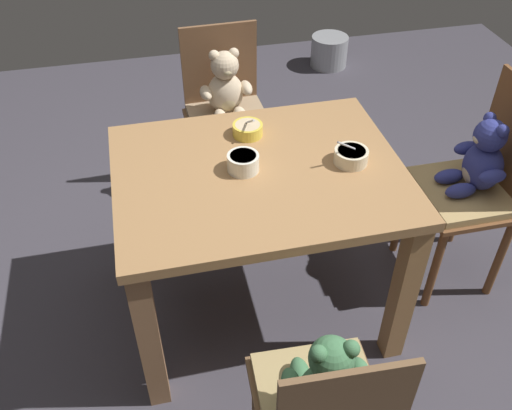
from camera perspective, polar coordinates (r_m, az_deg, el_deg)
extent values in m
cube|color=#413D47|center=(2.60, 0.25, -10.13)|extent=(5.20, 5.20, 0.04)
cube|color=#A27548|center=(2.08, 0.31, 3.12)|extent=(1.06, 0.83, 0.04)
cube|color=#966B46|center=(2.06, -10.72, -13.25)|extent=(0.08, 0.08, 0.71)
cube|color=#A17344|center=(2.23, 14.65, -8.61)|extent=(0.08, 0.08, 0.71)
cube|color=#A07249|center=(2.56, -12.04, -0.26)|extent=(0.08, 0.08, 0.71)
cube|color=#9E6D3F|center=(2.70, 8.43, 2.69)|extent=(0.08, 0.08, 0.71)
cube|color=brown|center=(2.86, -2.69, 7.97)|extent=(0.43, 0.42, 0.02)
cube|color=brown|center=(2.91, -3.70, 13.80)|extent=(0.38, 0.03, 0.44)
cylinder|color=brown|center=(2.83, -5.27, 1.60)|extent=(0.04, 0.04, 0.45)
cylinder|color=brown|center=(2.89, 1.63, 2.71)|extent=(0.04, 0.04, 0.45)
cylinder|color=brown|center=(3.11, -6.46, 5.56)|extent=(0.04, 0.04, 0.45)
cylinder|color=brown|center=(3.16, -0.12, 6.52)|extent=(0.04, 0.04, 0.45)
cube|color=tan|center=(2.84, -2.71, 8.46)|extent=(0.39, 0.39, 0.03)
ellipsoid|color=beige|center=(2.84, -3.11, 11.25)|extent=(0.18, 0.16, 0.20)
ellipsoid|color=beige|center=(2.81, -2.89, 10.60)|extent=(0.10, 0.06, 0.12)
sphere|color=beige|center=(2.76, -3.18, 13.92)|extent=(0.14, 0.14, 0.14)
ellipsoid|color=beige|center=(2.73, -2.96, 13.30)|extent=(0.06, 0.05, 0.04)
sphere|color=beige|center=(2.74, -4.26, 14.83)|extent=(0.05, 0.05, 0.05)
sphere|color=beige|center=(2.76, -2.27, 15.07)|extent=(0.05, 0.05, 0.05)
ellipsoid|color=beige|center=(2.80, -5.08, 11.21)|extent=(0.06, 0.12, 0.06)
ellipsoid|color=beige|center=(2.83, -1.01, 11.75)|extent=(0.06, 0.12, 0.06)
ellipsoid|color=beige|center=(2.78, -3.58, 8.80)|extent=(0.07, 0.14, 0.06)
ellipsoid|color=beige|center=(2.80, -1.60, 9.08)|extent=(0.07, 0.14, 0.06)
cube|color=brown|center=(1.79, 6.34, -19.03)|extent=(0.40, 0.38, 0.02)
cylinder|color=brown|center=(2.10, 9.15, -17.96)|extent=(0.04, 0.04, 0.45)
cylinder|color=brown|center=(2.04, 0.11, -19.51)|extent=(0.04, 0.04, 0.45)
cube|color=tan|center=(1.77, 6.41, -18.56)|extent=(0.36, 0.35, 0.03)
ellipsoid|color=#43784D|center=(1.63, 7.33, -18.30)|extent=(0.18, 0.16, 0.20)
ellipsoid|color=beige|center=(1.67, 6.83, -17.10)|extent=(0.10, 0.06, 0.12)
sphere|color=#43784D|center=(1.52, 7.70, -15.12)|extent=(0.12, 0.12, 0.12)
ellipsoid|color=beige|center=(1.55, 7.23, -14.06)|extent=(0.05, 0.05, 0.04)
sphere|color=#43784D|center=(1.49, 9.59, -14.12)|extent=(0.05, 0.05, 0.05)
sphere|color=#43784D|center=(1.47, 6.31, -14.71)|extent=(0.05, 0.05, 0.05)
ellipsoid|color=#43784D|center=(1.65, 10.61, -16.54)|extent=(0.06, 0.12, 0.06)
ellipsoid|color=#43784D|center=(1.61, 3.65, -17.81)|extent=(0.06, 0.12, 0.06)
ellipsoid|color=#43784D|center=(1.76, 7.74, -16.33)|extent=(0.07, 0.13, 0.06)
ellipsoid|color=#43784D|center=(1.74, 4.57, -16.89)|extent=(0.07, 0.13, 0.06)
cube|color=brown|center=(2.56, 19.90, 0.84)|extent=(0.37, 0.42, 0.02)
cylinder|color=brown|center=(2.75, 14.36, -1.04)|extent=(0.04, 0.04, 0.45)
cylinder|color=brown|center=(2.53, 17.58, -6.22)|extent=(0.04, 0.04, 0.45)
cylinder|color=brown|center=(2.89, 19.86, -0.11)|extent=(0.04, 0.04, 0.45)
cylinder|color=brown|center=(2.68, 23.37, -4.93)|extent=(0.04, 0.04, 0.45)
cube|color=tan|center=(2.54, 20.04, 1.33)|extent=(0.34, 0.38, 0.03)
ellipsoid|color=navy|center=(2.51, 21.91, 3.65)|extent=(0.15, 0.18, 0.21)
ellipsoid|color=beige|center=(2.49, 20.90, 3.34)|extent=(0.05, 0.10, 0.12)
sphere|color=navy|center=(2.42, 22.59, 6.51)|extent=(0.13, 0.13, 0.13)
ellipsoid|color=beige|center=(2.40, 21.61, 6.22)|extent=(0.05, 0.05, 0.04)
sphere|color=navy|center=(2.43, 22.55, 8.10)|extent=(0.05, 0.05, 0.05)
sphere|color=navy|center=(2.37, 23.65, 6.88)|extent=(0.05, 0.05, 0.05)
ellipsoid|color=navy|center=(2.55, 20.53, 5.41)|extent=(0.12, 0.06, 0.06)
ellipsoid|color=navy|center=(2.42, 22.77, 2.66)|extent=(0.12, 0.06, 0.06)
ellipsoid|color=navy|center=(2.53, 18.92, 2.75)|extent=(0.13, 0.06, 0.06)
ellipsoid|color=navy|center=(2.46, 19.96, 1.36)|extent=(0.13, 0.06, 0.06)
cylinder|color=yellow|center=(2.24, -0.85, 7.62)|extent=(0.12, 0.12, 0.05)
cylinder|color=yellow|center=(2.25, -0.84, 7.22)|extent=(0.07, 0.07, 0.01)
cylinder|color=beige|center=(2.23, -0.85, 8.07)|extent=(0.10, 0.10, 0.01)
cylinder|color=#BCBCC1|center=(2.19, -0.61, 8.42)|extent=(0.02, 0.08, 0.06)
ellipsoid|color=#BCBCC1|center=(2.24, -0.93, 8.10)|extent=(0.03, 0.03, 0.01)
cylinder|color=white|center=(2.05, -1.31, 4.31)|extent=(0.12, 0.12, 0.06)
cylinder|color=white|center=(2.06, -1.29, 3.69)|extent=(0.06, 0.06, 0.01)
cylinder|color=beige|center=(2.03, -1.32, 4.92)|extent=(0.10, 0.10, 0.01)
cylinder|color=beige|center=(2.12, 9.58, 4.87)|extent=(0.13, 0.13, 0.05)
cylinder|color=beige|center=(2.13, 9.51, 4.40)|extent=(0.07, 0.07, 0.01)
cylinder|color=beige|center=(2.10, 9.64, 5.38)|extent=(0.10, 0.10, 0.01)
cylinder|color=#BCBCC1|center=(2.07, 9.11, 5.94)|extent=(0.09, 0.03, 0.06)
ellipsoid|color=#BCBCC1|center=(2.11, 9.84, 5.36)|extent=(0.04, 0.03, 0.01)
cylinder|color=#93969B|center=(4.43, 7.39, 15.15)|extent=(0.27, 0.27, 0.23)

